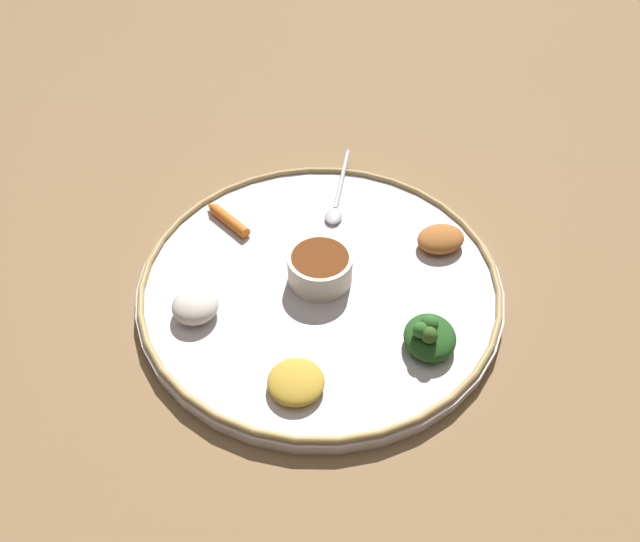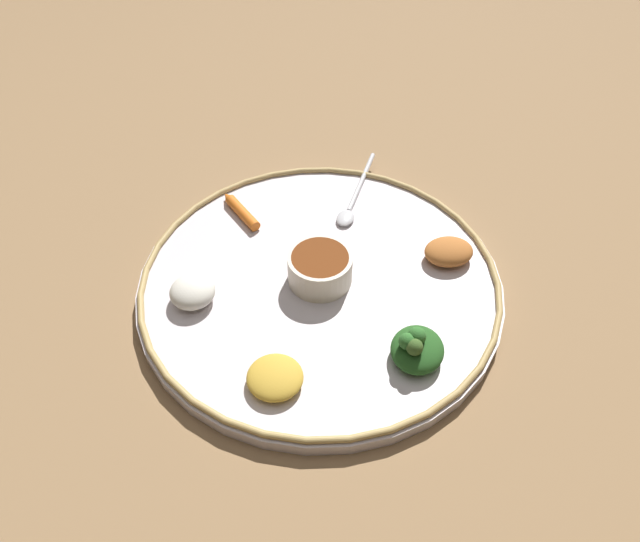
{
  "view_description": "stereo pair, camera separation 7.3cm",
  "coord_description": "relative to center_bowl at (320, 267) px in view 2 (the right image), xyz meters",
  "views": [
    {
      "loc": [
        0.14,
        0.48,
        0.56
      ],
      "look_at": [
        0.0,
        0.0,
        0.03
      ],
      "focal_mm": 33.12,
      "sensor_mm": 36.0,
      "label": 1
    },
    {
      "loc": [
        0.07,
        0.5,
        0.56
      ],
      "look_at": [
        0.0,
        0.0,
        0.03
      ],
      "focal_mm": 33.12,
      "sensor_mm": 36.0,
      "label": 2
    }
  ],
  "objects": [
    {
      "name": "platter_rim",
      "position": [
        0.0,
        0.0,
        -0.02
      ],
      "size": [
        0.45,
        0.45,
        0.01
      ],
      "primitive_type": "torus",
      "color": "tan",
      "rests_on": "platter"
    },
    {
      "name": "ground_plane",
      "position": [
        0.0,
        0.0,
        -0.04
      ],
      "size": [
        2.4,
        2.4,
        0.0
      ],
      "primitive_type": "plane",
      "color": "olive"
    },
    {
      "name": "spoon",
      "position": [
        -0.07,
        -0.14,
        -0.02
      ],
      "size": [
        0.09,
        0.16,
        0.01
      ],
      "color": "silver",
      "rests_on": "platter"
    },
    {
      "name": "greens_pile",
      "position": [
        -0.09,
        0.13,
        -0.0
      ],
      "size": [
        0.08,
        0.08,
        0.04
      ],
      "color": "#23511E",
      "rests_on": "platter"
    },
    {
      "name": "mound_lentil_yellow",
      "position": [
        0.07,
        0.14,
        -0.01
      ],
      "size": [
        0.08,
        0.08,
        0.02
      ],
      "primitive_type": "ellipsoid",
      "rotation": [
        0.0,
        0.0,
        1.17
      ],
      "color": "gold",
      "rests_on": "platter"
    },
    {
      "name": "carrot_near_spoon",
      "position": [
        0.09,
        -0.14,
        -0.01
      ],
      "size": [
        0.05,
        0.08,
        0.02
      ],
      "color": "orange",
      "rests_on": "platter"
    },
    {
      "name": "platter",
      "position": [
        0.0,
        0.0,
        -0.03
      ],
      "size": [
        0.46,
        0.46,
        0.02
      ],
      "primitive_type": "cylinder",
      "color": "silver",
      "rests_on": "ground_plane"
    },
    {
      "name": "mound_rice_white",
      "position": [
        0.16,
        0.01,
        -0.01
      ],
      "size": [
        0.08,
        0.08,
        0.03
      ],
      "primitive_type": "ellipsoid",
      "rotation": [
        0.0,
        0.0,
        0.92
      ],
      "color": "silver",
      "rests_on": "platter"
    },
    {
      "name": "center_bowl",
      "position": [
        0.0,
        0.0,
        0.0
      ],
      "size": [
        0.08,
        0.08,
        0.04
      ],
      "color": "beige",
      "rests_on": "platter"
    },
    {
      "name": "mound_chickpea",
      "position": [
        -0.17,
        -0.01,
        -0.01
      ],
      "size": [
        0.07,
        0.05,
        0.03
      ],
      "primitive_type": "ellipsoid",
      "rotation": [
        0.0,
        0.0,
        3.2
      ],
      "color": "#B2662D",
      "rests_on": "platter"
    }
  ]
}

